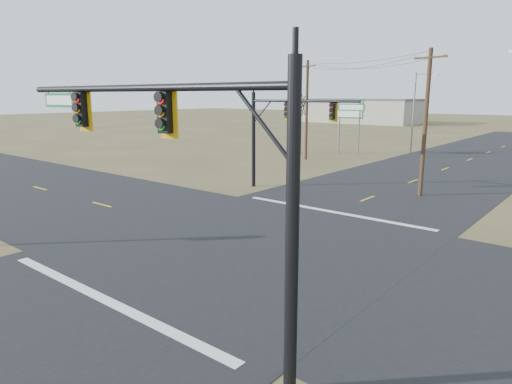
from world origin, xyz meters
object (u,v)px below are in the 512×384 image
mast_arm_near (176,145)px  highway_sign (349,116)px  utility_pole_far (307,109)px  bare_tree_b (301,99)px  mast_arm_far (288,120)px  streetlight_c (415,108)px  bare_tree_a (301,106)px  utility_pole_near (426,121)px

mast_arm_near → highway_sign: size_ratio=1.75×
utility_pole_far → highway_sign: size_ratio=1.65×
mast_arm_near → bare_tree_b: bare_tree_b is taller
mast_arm_far → streetlight_c: streetlight_c is taller
utility_pole_far → bare_tree_a: utility_pole_far is taller
mast_arm_near → streetlight_c: (-10.70, 45.32, -0.25)m
utility_pole_near → utility_pole_far: size_ratio=0.95×
mast_arm_far → highway_sign: (-6.43, 21.01, -0.63)m
mast_arm_near → bare_tree_b: 54.92m
mast_arm_far → highway_sign: size_ratio=1.44×
mast_arm_far → utility_pole_far: 16.77m
utility_pole_far → bare_tree_a: bearing=131.0°
utility_pole_far → streetlight_c: (6.71, 12.57, -0.09)m
bare_tree_a → streetlight_c: bearing=41.8°
bare_tree_b → bare_tree_a: bearing=-56.3°
utility_pole_near → bare_tree_a: bearing=144.1°
utility_pole_near → utility_pole_far: (-15.81, 10.07, 0.26)m
utility_pole_near → highway_sign: 21.66m
highway_sign → bare_tree_a: bearing=-155.2°
utility_pole_far → bare_tree_a: 4.91m
mast_arm_far → bare_tree_a: bare_tree_a is taller
utility_pole_far → highway_sign: utility_pole_far is taller
mast_arm_far → streetlight_c: (-1.34, 27.28, 0.18)m
mast_arm_far → streetlight_c: bearing=80.7°
utility_pole_far → mast_arm_far: bearing=-61.3°
highway_sign → bare_tree_b: bearing=142.2°
utility_pole_near → highway_sign: utility_pole_near is taller
mast_arm_near → bare_tree_b: (-27.86, 47.32, 0.67)m
utility_pole_near → utility_pole_far: utility_pole_far is taller
bare_tree_a → bare_tree_b: (-7.23, 10.86, 0.57)m
mast_arm_near → mast_arm_far: 20.33m
utility_pole_far → utility_pole_near: bearing=-32.5°
bare_tree_b → streetlight_c: bearing=-6.6°
streetlight_c → bare_tree_a: (-9.92, -8.87, 0.35)m
streetlight_c → mast_arm_near: bearing=-64.1°
utility_pole_near → mast_arm_far: bearing=-149.1°
utility_pole_far → highway_sign: 6.56m
mast_arm_near → bare_tree_a: mast_arm_near is taller
mast_arm_near → utility_pole_far: bearing=107.0°
mast_arm_near → mast_arm_far: bearing=106.5°
bare_tree_b → mast_arm_near: bearing=-59.5°
utility_pole_near → mast_arm_near: bearing=-86.0°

